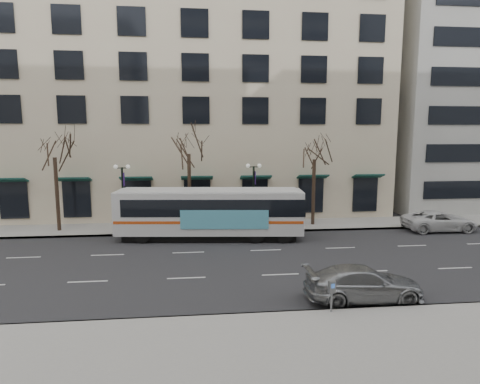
{
  "coord_description": "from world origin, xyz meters",
  "views": [
    {
      "loc": [
        0.69,
        -22.59,
        7.44
      ],
      "look_at": [
        3.2,
        1.24,
        4.0
      ],
      "focal_mm": 30.0,
      "sensor_mm": 36.0,
      "label": 1
    }
  ],
  "objects": [
    {
      "name": "sidewalk_far",
      "position": [
        5.0,
        9.0,
        0.07
      ],
      "size": [
        80.0,
        4.0,
        0.15
      ],
      "primitive_type": "cube",
      "color": "gray",
      "rests_on": "ground"
    },
    {
      "name": "lamp_post_left",
      "position": [
        -4.99,
        8.2,
        2.94
      ],
      "size": [
        1.22,
        0.45,
        5.21
      ],
      "color": "black",
      "rests_on": "ground"
    },
    {
      "name": "lamp_post_right",
      "position": [
        5.01,
        8.2,
        2.94
      ],
      "size": [
        1.22,
        0.45,
        5.21
      ],
      "color": "black",
      "rests_on": "ground"
    },
    {
      "name": "city_bus",
      "position": [
        1.58,
        5.65,
        1.96
      ],
      "size": [
        13.43,
        4.17,
        3.58
      ],
      "rotation": [
        0.0,
        0.0,
        -0.1
      ],
      "color": "silver",
      "rests_on": "ground"
    },
    {
      "name": "white_pickup",
      "position": [
        19.37,
        6.2,
        0.77
      ],
      "size": [
        5.62,
        2.69,
        1.55
      ],
      "primitive_type": "imported",
      "rotation": [
        0.0,
        0.0,
        1.55
      ],
      "color": "silver",
      "rests_on": "ground"
    },
    {
      "name": "tree_far_right",
      "position": [
        10.0,
        8.8,
        6.42
      ],
      "size": [
        3.6,
        3.6,
        8.06
      ],
      "color": "black",
      "rests_on": "ground"
    },
    {
      "name": "tree_far_mid",
      "position": [
        0.0,
        8.8,
        6.91
      ],
      "size": [
        3.6,
        3.6,
        8.55
      ],
      "color": "black",
      "rests_on": "ground"
    },
    {
      "name": "tree_far_left",
      "position": [
        -10.0,
        8.8,
        6.7
      ],
      "size": [
        3.6,
        3.6,
        8.34
      ],
      "color": "black",
      "rests_on": "ground"
    },
    {
      "name": "building_office",
      "position": [
        32.0,
        21.0,
        17.5
      ],
      "size": [
        25.0,
        20.0,
        35.0
      ],
      "primitive_type": "cube",
      "color": "#999993",
      "rests_on": "ground"
    },
    {
      "name": "pay_station",
      "position": [
        6.11,
        -7.3,
        1.11
      ],
      "size": [
        0.31,
        0.22,
        1.33
      ],
      "rotation": [
        0.0,
        0.0,
        0.12
      ],
      "color": "slate",
      "rests_on": "sidewalk_near"
    },
    {
      "name": "silver_car",
      "position": [
        8.06,
        -5.93,
        0.77
      ],
      "size": [
        5.36,
        2.27,
        1.54
      ],
      "primitive_type": "imported",
      "rotation": [
        0.0,
        0.0,
        1.55
      ],
      "color": "#919498",
      "rests_on": "ground"
    },
    {
      "name": "building_hotel",
      "position": [
        -2.0,
        21.0,
        12.0
      ],
      "size": [
        40.0,
        20.0,
        24.0
      ],
      "primitive_type": "cube",
      "color": "#C5B296",
      "rests_on": "ground"
    },
    {
      "name": "ground",
      "position": [
        0.0,
        0.0,
        0.0
      ],
      "size": [
        160.0,
        160.0,
        0.0
      ],
      "primitive_type": "plane",
      "color": "black",
      "rests_on": "ground"
    }
  ]
}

